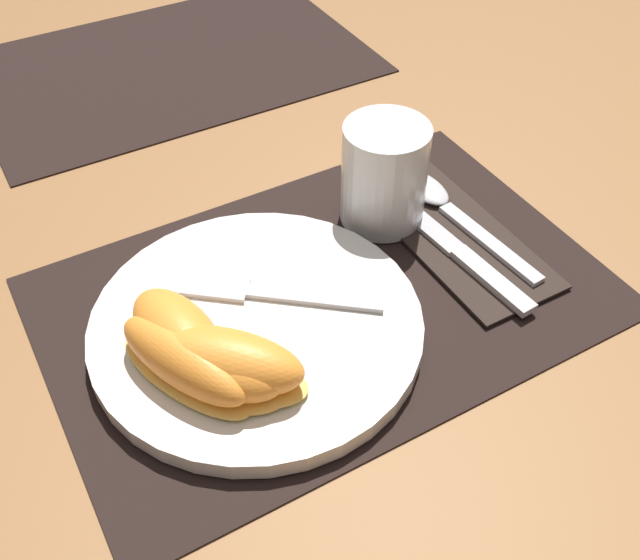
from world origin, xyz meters
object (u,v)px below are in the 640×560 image
spoon (440,201)px  citrus_wedge_3 (227,369)px  juice_glass (384,180)px  citrus_wedge_2 (221,363)px  citrus_wedge_1 (184,363)px  knife (445,241)px  fork (257,292)px  plate (257,326)px  citrus_wedge_0 (179,337)px

spoon → citrus_wedge_3: bearing=-158.7°
juice_glass → citrus_wedge_3: 0.25m
spoon → citrus_wedge_2: size_ratio=1.43×
citrus_wedge_1 → citrus_wedge_2: bearing=-32.8°
knife → fork: fork is taller
plate → citrus_wedge_0: 0.07m
citrus_wedge_0 → spoon: bearing=11.8°
citrus_wedge_1 → citrus_wedge_2: size_ratio=0.98×
juice_glass → citrus_wedge_0: (-0.24, -0.08, -0.01)m
citrus_wedge_1 → citrus_wedge_2: citrus_wedge_2 is taller
fork → citrus_wedge_2: size_ratio=1.17×
juice_glass → citrus_wedge_2: (-0.22, -0.12, -0.01)m
citrus_wedge_1 → citrus_wedge_3: size_ratio=1.20×
fork → citrus_wedge_2: bearing=-132.2°
spoon → fork: 0.22m
spoon → fork: bearing=-171.4°
citrus_wedge_1 → citrus_wedge_3: (0.03, -0.02, -0.00)m
fork → citrus_wedge_2: citrus_wedge_2 is taller
citrus_wedge_0 → citrus_wedge_2: size_ratio=0.86×
juice_glass → citrus_wedge_1: juice_glass is taller
citrus_wedge_0 → citrus_wedge_1: bearing=-103.6°
juice_glass → knife: juice_glass is taller
juice_glass → citrus_wedge_1: (-0.24, -0.10, -0.01)m
knife → citrus_wedge_0: size_ratio=1.98×
juice_glass → spoon: juice_glass is taller
knife → spoon: 0.06m
knife → citrus_wedge_1: (-0.27, -0.04, 0.03)m
spoon → fork: (-0.21, -0.03, 0.01)m
citrus_wedge_0 → citrus_wedge_2: citrus_wedge_2 is taller
juice_glass → citrus_wedge_1: 0.26m
fork → juice_glass: bearing=17.5°
plate → citrus_wedge_3: size_ratio=2.48×
citrus_wedge_1 → citrus_wedge_3: bearing=-39.7°
knife → citrus_wedge_0: 0.27m
fork → citrus_wedge_2: (-0.06, -0.07, 0.02)m
citrus_wedge_1 → knife: bearing=8.1°
knife → fork: 0.19m
fork → citrus_wedge_3: bearing=-128.7°
citrus_wedge_0 → citrus_wedge_3: (0.02, -0.05, -0.00)m
juice_glass → spoon: size_ratio=0.52×
citrus_wedge_3 → citrus_wedge_1: bearing=140.3°
spoon → citrus_wedge_1: bearing=-164.0°
knife → citrus_wedge_1: 0.27m
plate → citrus_wedge_0: (-0.07, -0.00, 0.03)m
knife → juice_glass: bearing=113.3°
plate → citrus_wedge_2: bearing=-138.8°
knife → citrus_wedge_2: citrus_wedge_2 is taller
knife → citrus_wedge_3: bearing=-166.4°
plate → citrus_wedge_2: size_ratio=2.02×
juice_glass → fork: size_ratio=0.63×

